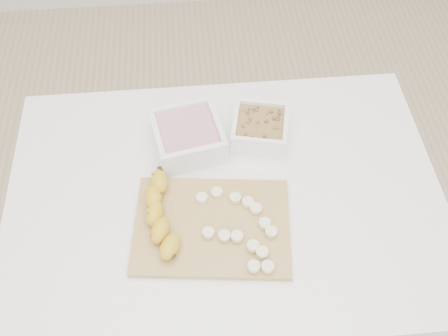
{
  "coord_description": "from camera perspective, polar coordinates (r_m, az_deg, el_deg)",
  "views": [
    {
      "loc": [
        -0.06,
        -0.61,
        1.72
      ],
      "look_at": [
        0.0,
        0.03,
        0.81
      ],
      "focal_mm": 40.0,
      "sensor_mm": 36.0,
      "label": 1
    }
  ],
  "objects": [
    {
      "name": "ground",
      "position": [
        1.82,
        0.09,
        -15.71
      ],
      "size": [
        3.5,
        3.5,
        0.0
      ],
      "primitive_type": "plane",
      "color": "#C6AD89",
      "rests_on": "ground"
    },
    {
      "name": "bowl_granola",
      "position": [
        1.22,
        4.13,
        4.57
      ],
      "size": [
        0.16,
        0.16,
        0.06
      ],
      "color": "white",
      "rests_on": "table"
    },
    {
      "name": "cutting_board",
      "position": [
        1.09,
        -1.39,
        -6.68
      ],
      "size": [
        0.36,
        0.28,
        0.01
      ],
      "primitive_type": "cube",
      "rotation": [
        0.0,
        0.0,
        -0.11
      ],
      "color": "tan",
      "rests_on": "table"
    },
    {
      "name": "bowl_yogurt",
      "position": [
        1.2,
        -4.12,
        3.68
      ],
      "size": [
        0.18,
        0.18,
        0.07
      ],
      "color": "white",
      "rests_on": "table"
    },
    {
      "name": "banana",
      "position": [
        1.08,
        -7.17,
        -5.38
      ],
      "size": [
        0.08,
        0.22,
        0.04
      ],
      "primitive_type": null,
      "rotation": [
        0.0,
        0.0,
        -0.09
      ],
      "color": "gold",
      "rests_on": "cutting_board"
    },
    {
      "name": "table",
      "position": [
        1.23,
        0.12,
        -5.36
      ],
      "size": [
        1.0,
        0.7,
        0.75
      ],
      "color": "white",
      "rests_on": "ground"
    },
    {
      "name": "banana_slices",
      "position": [
        1.07,
        2.13,
        -6.77
      ],
      "size": [
        0.17,
        0.22,
        0.02
      ],
      "color": "beige",
      "rests_on": "cutting_board"
    }
  ]
}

